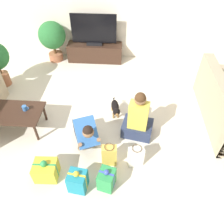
{
  "coord_description": "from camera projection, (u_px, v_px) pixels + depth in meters",
  "views": [
    {
      "loc": [
        0.48,
        -2.78,
        3.02
      ],
      "look_at": [
        0.29,
        -0.1,
        0.45
      ],
      "focal_mm": 35.0,
      "sensor_mm": 36.0,
      "label": 1
    }
  ],
  "objects": [
    {
      "name": "person_sitting",
      "position": [
        138.0,
        120.0,
        3.72
      ],
      "size": [
        0.59,
        0.55,
        0.96
      ],
      "rotation": [
        0.0,
        0.0,
        2.94
      ],
      "color": "#283351",
      "rests_on": "ground_plane"
    },
    {
      "name": "dog",
      "position": [
        115.0,
        108.0,
        4.16
      ],
      "size": [
        0.21,
        0.52,
        0.31
      ],
      "rotation": [
        0.0,
        0.0,
        0.19
      ],
      "color": "black",
      "rests_on": "ground_plane"
    },
    {
      "name": "ground_plane",
      "position": [
        97.0,
        125.0,
        4.11
      ],
      "size": [
        16.0,
        16.0,
        0.0
      ],
      "primitive_type": "plane",
      "color": "beige"
    },
    {
      "name": "gift_bag_b",
      "position": [
        109.0,
        155.0,
        3.38
      ],
      "size": [
        0.24,
        0.16,
        0.42
      ],
      "rotation": [
        0.0,
        0.0,
        0.07
      ],
      "color": "#E5B74C",
      "rests_on": "ground_plane"
    },
    {
      "name": "gift_box_c",
      "position": [
        78.0,
        181.0,
        3.1
      ],
      "size": [
        0.28,
        0.27,
        0.4
      ],
      "rotation": [
        0.0,
        0.0,
        -0.13
      ],
      "color": "teal",
      "rests_on": "ground_plane"
    },
    {
      "name": "tv",
      "position": [
        94.0,
        31.0,
        5.29
      ],
      "size": [
        1.1,
        0.2,
        0.75
      ],
      "color": "black",
      "rests_on": "tv_console"
    },
    {
      "name": "coffee_table",
      "position": [
        12.0,
        113.0,
        3.81
      ],
      "size": [
        1.06,
        0.62,
        0.41
      ],
      "color": "#382319",
      "rests_on": "ground_plane"
    },
    {
      "name": "person_kneeling",
      "position": [
        85.0,
        132.0,
        3.56
      ],
      "size": [
        0.58,
        0.81,
        0.74
      ],
      "rotation": [
        0.0,
        0.0,
        0.4
      ],
      "color": "#23232D",
      "rests_on": "ground_plane"
    },
    {
      "name": "mug",
      "position": [
        25.0,
        108.0,
        3.79
      ],
      "size": [
        0.12,
        0.08,
        0.09
      ],
      "color": "#386BAD",
      "rests_on": "coffee_table"
    },
    {
      "name": "tv_console",
      "position": [
        95.0,
        52.0,
        5.68
      ],
      "size": [
        1.39,
        0.4,
        0.45
      ],
      "color": "#382319",
      "rests_on": "ground_plane"
    },
    {
      "name": "gift_bag_a",
      "position": [
        136.0,
        156.0,
        3.37
      ],
      "size": [
        0.26,
        0.19,
        0.4
      ],
      "rotation": [
        0.0,
        0.0,
        0.28
      ],
      "color": "white",
      "rests_on": "ground_plane"
    },
    {
      "name": "potted_plant_back_left",
      "position": [
        52.0,
        37.0,
        5.42
      ],
      "size": [
        0.67,
        0.67,
        1.01
      ],
      "color": "#A36042",
      "rests_on": "ground_plane"
    },
    {
      "name": "gift_box_b",
      "position": [
        46.0,
        170.0,
        3.24
      ],
      "size": [
        0.35,
        0.3,
        0.38
      ],
      "rotation": [
        0.0,
        0.0,
        0.04
      ],
      "color": "yellow",
      "rests_on": "ground_plane"
    },
    {
      "name": "wall_back",
      "position": [
        108.0,
        5.0,
        5.12
      ],
      "size": [
        8.4,
        0.06,
        2.6
      ],
      "color": "silver",
      "rests_on": "ground_plane"
    },
    {
      "name": "gift_box_a",
      "position": [
        107.0,
        179.0,
        3.12
      ],
      "size": [
        0.27,
        0.3,
        0.39
      ],
      "rotation": [
        0.0,
        0.0,
        -0.25
      ],
      "color": "#2D934C",
      "rests_on": "ground_plane"
    }
  ]
}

